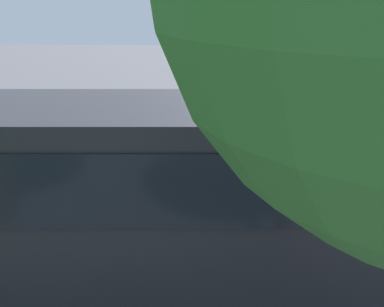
{
  "coord_description": "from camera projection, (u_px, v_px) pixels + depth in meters",
  "views": [
    {
      "loc": [
        -0.06,
        11.42,
        4.71
      ],
      "look_at": [
        0.39,
        0.49,
        1.1
      ],
      "focal_mm": 43.86,
      "sensor_mm": 36.0,
      "label": 1
    }
  ],
  "objects": [
    {
      "name": "bay_line_c",
      "position": [
        233.0,
        169.0,
        13.65
      ],
      "size": [
        0.28,
        4.19,
        0.01
      ],
      "color": "white",
      "rests_on": "ground_plane"
    },
    {
      "name": "bay_line_e",
      "position": [
        56.0,
        167.0,
        13.85
      ],
      "size": [
        0.26,
        3.53,
        0.01
      ],
      "color": "white",
      "rests_on": "ground_plane"
    },
    {
      "name": "ground_plane",
      "position": [
        207.0,
        188.0,
        12.31
      ],
      "size": [
        80.0,
        80.0,
        0.0
      ],
      "primitive_type": "plane",
      "color": "#4C4C51"
    },
    {
      "name": "spectator_left",
      "position": [
        258.0,
        179.0,
        10.18
      ],
      "size": [
        0.57,
        0.31,
        1.66
      ],
      "color": "#473823",
      "rests_on": "ground_plane"
    },
    {
      "name": "spectator_far_right",
      "position": [
        119.0,
        172.0,
        10.43
      ],
      "size": [
        0.58,
        0.34,
        1.76
      ],
      "color": "black",
      "rests_on": "ground_plane"
    },
    {
      "name": "bay_line_b",
      "position": [
        324.0,
        170.0,
        13.55
      ],
      "size": [
        0.3,
        4.55,
        0.01
      ],
      "color": "white",
      "rests_on": "ground_plane"
    },
    {
      "name": "parked_motorcycle_silver",
      "position": [
        59.0,
        209.0,
        9.9
      ],
      "size": [
        2.04,
        0.65,
        0.99
      ],
      "color": "black",
      "rests_on": "ground_plane"
    },
    {
      "name": "tour_bus",
      "position": [
        206.0,
        206.0,
        7.32
      ],
      "size": [
        9.56,
        2.9,
        3.25
      ],
      "color": "#26262B",
      "rests_on": "ground_plane"
    },
    {
      "name": "bay_line_d",
      "position": [
        144.0,
        168.0,
        13.75
      ],
      "size": [
        0.31,
        4.84,
        0.01
      ],
      "color": "white",
      "rests_on": "ground_plane"
    },
    {
      "name": "stunt_motorcycle",
      "position": [
        160.0,
        132.0,
        13.48
      ],
      "size": [
        1.84,
        0.58,
        1.92
      ],
      "color": "black",
      "rests_on": "ground_plane"
    },
    {
      "name": "spectator_far_left",
      "position": [
        302.0,
        173.0,
        10.31
      ],
      "size": [
        0.58,
        0.35,
        1.79
      ],
      "color": "#473823",
      "rests_on": "ground_plane"
    },
    {
      "name": "spectator_right",
      "position": [
        163.0,
        175.0,
        10.33
      ],
      "size": [
        0.58,
        0.37,
        1.73
      ],
      "color": "black",
      "rests_on": "ground_plane"
    },
    {
      "name": "traffic_cone",
      "position": [
        208.0,
        150.0,
        14.38
      ],
      "size": [
        0.34,
        0.34,
        0.63
      ],
      "color": "orange",
      "rests_on": "ground_plane"
    },
    {
      "name": "spectator_centre",
      "position": [
        211.0,
        173.0,
        10.35
      ],
      "size": [
        0.58,
        0.37,
        1.78
      ],
      "color": "#473823",
      "rests_on": "ground_plane"
    }
  ]
}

